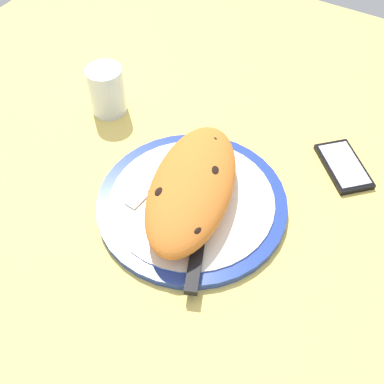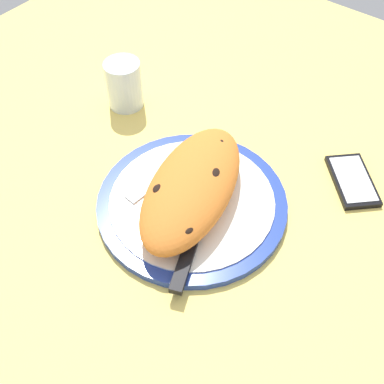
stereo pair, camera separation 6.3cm
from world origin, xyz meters
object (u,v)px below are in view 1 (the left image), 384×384
(knife, at_px, (198,247))
(water_glass, at_px, (107,93))
(fork, at_px, (157,180))
(plate, at_px, (192,203))
(smartphone, at_px, (344,166))
(calzone, at_px, (190,185))

(knife, relative_size, water_glass, 2.28)
(fork, bearing_deg, water_glass, -122.11)
(plate, height_order, knife, knife)
(plate, relative_size, knife, 1.44)
(fork, relative_size, smartphone, 1.37)
(smartphone, bearing_deg, calzone, -42.59)
(calzone, xyz_separation_m, knife, (0.08, 0.06, -0.03))
(smartphone, bearing_deg, knife, -24.58)
(fork, relative_size, water_glass, 1.84)
(fork, height_order, smartphone, fork)
(fork, distance_m, water_glass, 0.23)
(smartphone, relative_size, water_glass, 1.34)
(calzone, xyz_separation_m, water_glass, (-0.13, -0.27, -0.01))
(calzone, xyz_separation_m, smartphone, (-0.21, 0.20, -0.05))
(plate, distance_m, water_glass, 0.30)
(calzone, bearing_deg, water_glass, -115.45)
(fork, bearing_deg, smartphone, 128.28)
(calzone, xyz_separation_m, fork, (-0.00, -0.07, -0.03))
(calzone, height_order, fork, calzone)
(smartphone, bearing_deg, plate, -41.72)
(plate, xyz_separation_m, knife, (0.08, 0.06, 0.01))
(calzone, bearing_deg, smartphone, 137.41)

